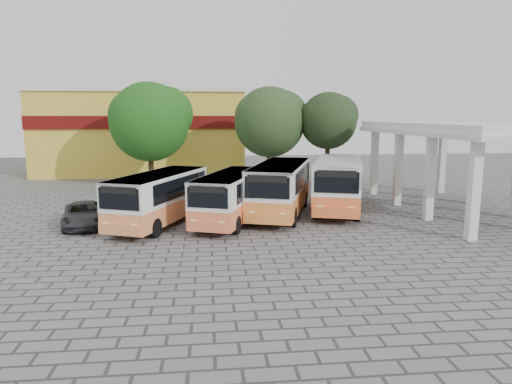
{
  "coord_description": "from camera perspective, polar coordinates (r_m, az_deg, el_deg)",
  "views": [
    {
      "loc": [
        -4.44,
        -22.28,
        5.83
      ],
      "look_at": [
        -1.77,
        3.34,
        1.5
      ],
      "focal_mm": 32.0,
      "sensor_mm": 36.0,
      "label": 1
    }
  ],
  "objects": [
    {
      "name": "parked_car",
      "position": [
        25.98,
        -20.71,
        -2.63
      ],
      "size": [
        3.03,
        4.88,
        1.26
      ],
      "primitive_type": "imported",
      "rotation": [
        0.0,
        0.0,
        0.22
      ],
      "color": "#2C2B2F",
      "rests_on": "ground"
    },
    {
      "name": "bus_centre_left",
      "position": [
        24.99,
        -3.11,
        -0.29
      ],
      "size": [
        4.71,
        8.01,
        2.7
      ],
      "rotation": [
        0.0,
        0.0,
        -0.35
      ],
      "color": "#EF7143",
      "rests_on": "ground"
    },
    {
      "name": "tree_middle",
      "position": [
        37.99,
        1.82,
        9.02
      ],
      "size": [
        6.08,
        5.79,
        8.2
      ],
      "color": "#3B2910",
      "rests_on": "ground"
    },
    {
      "name": "bus_far_left",
      "position": [
        24.95,
        -11.98,
        -0.41
      ],
      "size": [
        5.04,
        8.25,
        2.78
      ],
      "rotation": [
        0.0,
        0.0,
        -0.38
      ],
      "color": "#F3894C",
      "rests_on": "ground"
    },
    {
      "name": "ground",
      "position": [
        23.46,
        5.18,
        -4.89
      ],
      "size": [
        90.0,
        90.0,
        0.0
      ],
      "primitive_type": "plane",
      "color": "slate",
      "rests_on": "ground"
    },
    {
      "name": "tree_right",
      "position": [
        38.1,
        9.1,
        9.01
      ],
      "size": [
        4.87,
        4.64,
        7.73
      ],
      "color": "#322510",
      "rests_on": "ground"
    },
    {
      "name": "bus_centre_right",
      "position": [
        26.8,
        3.07,
        0.81
      ],
      "size": [
        5.06,
        9.01,
        3.05
      ],
      "rotation": [
        0.0,
        0.0,
        -0.31
      ],
      "color": "orange",
      "rests_on": "ground"
    },
    {
      "name": "terminal_shelter",
      "position": [
        30.25,
        23.85,
        7.0
      ],
      "size": [
        6.8,
        15.8,
        5.4
      ],
      "color": "silver",
      "rests_on": "ground"
    },
    {
      "name": "bus_far_right",
      "position": [
        28.65,
        10.27,
        1.34
      ],
      "size": [
        5.15,
        9.26,
        3.14
      ],
      "rotation": [
        0.0,
        0.0,
        -0.31
      ],
      "color": "orange",
      "rests_on": "ground"
    },
    {
      "name": "tree_left",
      "position": [
        38.13,
        -13.06,
        8.85
      ],
      "size": [
        6.69,
        6.37,
        8.51
      ],
      "color": "black",
      "rests_on": "ground"
    },
    {
      "name": "shophouse_block",
      "position": [
        48.74,
        -13.79,
        7.31
      ],
      "size": [
        20.4,
        10.4,
        8.3
      ],
      "color": "gold",
      "rests_on": "ground"
    }
  ]
}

